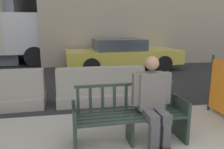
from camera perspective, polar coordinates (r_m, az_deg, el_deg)
street_asphalt at (r=10.46m, az=-4.52°, el=2.67°), size 120.00×12.00×0.01m
street_bench at (r=3.35m, az=4.62°, el=-11.20°), size 1.70×0.57×0.88m
seated_person at (r=3.31m, az=10.60°, el=-6.29°), size 0.58×0.73×1.31m
jersey_barrier_centre at (r=5.07m, az=-2.91°, el=-3.68°), size 2.00×0.69×0.84m
car_taxi_near at (r=9.11m, az=2.63°, el=5.31°), size 4.75×2.13×1.27m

